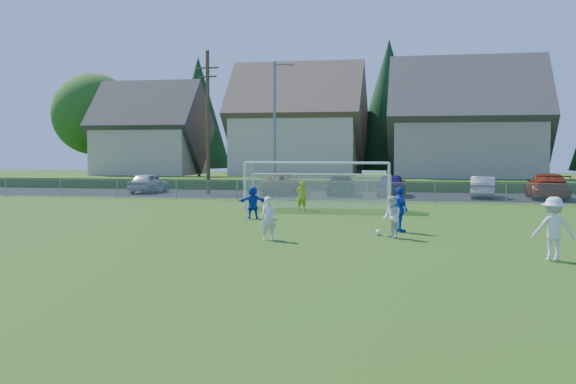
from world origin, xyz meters
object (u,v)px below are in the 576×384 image
object	(u,v)px
player_white_a	(269,218)
car_c	(283,184)
player_blue_b	(253,202)
goalkeeper	(302,196)
soccer_goal	(318,178)
soccer_ball	(378,232)
player_white_c	(553,229)
car_a	(149,183)
car_d	(341,185)
player_blue_a	(400,210)
car_f	(483,187)
car_e	(391,185)
player_white_b	(392,217)
car_g	(547,186)

from	to	relation	value
player_white_a	car_c	distance (m)	24.04
player_blue_b	goalkeeper	distance (m)	4.70
player_white_a	car_c	size ratio (longest dim) A/B	0.29
soccer_goal	soccer_ball	bearing A→B (deg)	-69.73
player_white_c	car_a	bearing A→B (deg)	-50.83
car_a	car_d	bearing A→B (deg)	-177.40
player_blue_a	car_a	size ratio (longest dim) A/B	0.40
car_f	player_white_c	bearing A→B (deg)	94.55
player_white_a	car_e	size ratio (longest dim) A/B	0.33
player_white_b	car_c	world-z (taller)	player_white_b
player_white_b	car_d	world-z (taller)	player_white_b
car_e	car_g	xyz separation A→B (m)	(9.76, -0.94, 0.05)
player_blue_a	goalkeeper	distance (m)	9.87
soccer_ball	player_blue_a	xyz separation A→B (m)	(0.71, 1.17, 0.74)
car_a	car_g	size ratio (longest dim) A/B	0.74
car_g	soccer_goal	xyz separation A→B (m)	(-12.99, -10.40, 0.81)
goalkeeper	car_a	distance (m)	17.97
player_white_c	car_a	size ratio (longest dim) A/B	0.42
soccer_ball	car_c	size ratio (longest dim) A/B	0.04
car_a	car_d	distance (m)	13.97
player_white_a	player_white_c	world-z (taller)	player_white_c
player_blue_a	car_a	world-z (taller)	player_blue_a
player_white_c	player_white_b	bearing A→B (deg)	-42.55
player_white_a	player_blue_b	size ratio (longest dim) A/B	1.02
player_white_b	car_d	xyz separation A→B (m)	(-4.44, 22.38, -0.06)
goalkeeper	player_blue_a	bearing A→B (deg)	110.18
player_blue_a	soccer_goal	xyz separation A→B (m)	(-4.44, 8.92, 0.78)
player_white_c	car_f	distance (m)	25.34
goalkeeper	soccer_goal	bearing A→B (deg)	-156.82
player_white_c	car_d	world-z (taller)	player_white_c
player_white_b	car_g	distance (m)	22.90
player_blue_b	car_d	size ratio (longest dim) A/B	0.31
player_blue_a	car_d	bearing A→B (deg)	-20.14
soccer_ball	goalkeeper	distance (m)	10.57
player_white_b	car_c	size ratio (longest dim) A/B	0.29
player_blue_a	car_g	world-z (taller)	player_blue_a
soccer_ball	car_a	xyz separation A→B (m)	(-17.91, 21.53, 0.60)
player_white_b	car_a	xyz separation A→B (m)	(-18.41, 22.19, -0.03)
player_blue_a	car_f	distance (m)	20.15
goalkeeper	car_d	distance (m)	12.19
car_d	player_blue_b	bearing A→B (deg)	77.62
player_white_b	soccer_goal	size ratio (longest dim) A/B	0.20
player_blue_b	car_c	xyz separation A→B (m)	(-2.06, 16.63, -0.03)
player_white_c	car_d	bearing A→B (deg)	-73.25
soccer_ball	car_f	bearing A→B (deg)	75.47
player_white_b	player_white_c	distance (m)	6.04
car_g	soccer_ball	bearing A→B (deg)	68.27
player_blue_a	car_e	size ratio (longest dim) A/B	0.38
car_a	car_e	xyz separation A→B (m)	(17.41, -0.10, 0.05)
car_g	soccer_goal	world-z (taller)	soccer_goal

